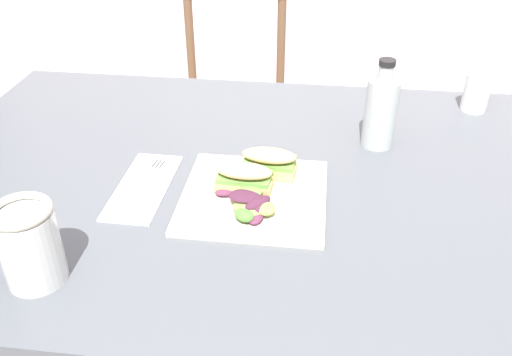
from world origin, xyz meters
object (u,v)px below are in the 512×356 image
sandwich_half_back (269,162)px  fork_on_napkin (146,180)px  dining_table (252,219)px  mason_jar_iced_tea (30,248)px  sandwich_half_front (243,177)px  cup_extra_side (476,93)px  chair_wooden_far (235,107)px  bottle_cold_brew (380,115)px  plate_lunch (253,196)px

sandwich_half_back → fork_on_napkin: (-0.24, -0.04, -0.03)m
dining_table → mason_jar_iced_tea: 0.48m
fork_on_napkin → mason_jar_iced_tea: 0.30m
sandwich_half_front → cup_extra_side: 0.67m
sandwich_half_back → mason_jar_iced_tea: size_ratio=0.82×
chair_wooden_far → sandwich_half_front: bearing=-79.6°
bottle_cold_brew → mason_jar_iced_tea: bearing=-137.9°
dining_table → bottle_cold_brew: size_ratio=7.12×
dining_table → plate_lunch: plate_lunch is taller
chair_wooden_far → sandwich_half_back: bearing=-76.5°
chair_wooden_far → mason_jar_iced_tea: mason_jar_iced_tea is taller
plate_lunch → fork_on_napkin: bearing=172.8°
sandwich_half_front → plate_lunch: bearing=-28.7°
sandwich_half_front → bottle_cold_brew: 0.35m
sandwich_half_back → mason_jar_iced_tea: (-0.33, -0.33, 0.02)m
dining_table → sandwich_half_back: (0.04, -0.01, 0.15)m
bottle_cold_brew → dining_table: bearing=-148.3°
bottle_cold_brew → fork_on_napkin: bearing=-155.1°
chair_wooden_far → fork_on_napkin: chair_wooden_far is taller
sandwich_half_back → bottle_cold_brew: bottle_cold_brew is taller
cup_extra_side → dining_table: bearing=-144.1°
chair_wooden_far → plate_lunch: size_ratio=3.23×
mason_jar_iced_tea → cup_extra_side: mason_jar_iced_tea is taller
plate_lunch → chair_wooden_far: bearing=101.4°
fork_on_napkin → cup_extra_side: bearing=30.7°
dining_table → bottle_cold_brew: (0.26, 0.16, 0.18)m
sandwich_half_front → bottle_cold_brew: (0.26, 0.23, 0.03)m
sandwich_half_back → bottle_cold_brew: (0.22, 0.17, 0.03)m
fork_on_napkin → bottle_cold_brew: bearing=24.9°
sandwich_half_front → cup_extra_side: (0.51, 0.44, 0.01)m
chair_wooden_far → fork_on_napkin: size_ratio=4.68×
fork_on_napkin → mason_jar_iced_tea: bearing=-107.6°
dining_table → sandwich_half_front: (-0.01, -0.07, 0.15)m
dining_table → sandwich_half_front: size_ratio=12.55×
chair_wooden_far → bottle_cold_brew: bearing=-59.3°
dining_table → bottle_cold_brew: bottle_cold_brew is taller
chair_wooden_far → cup_extra_side: (0.69, -0.54, 0.34)m
fork_on_napkin → plate_lunch: bearing=-7.2°
bottle_cold_brew → mason_jar_iced_tea: 0.74m
plate_lunch → cup_extra_side: bearing=42.4°
chair_wooden_far → sandwich_half_front: (0.18, -0.97, 0.33)m
cup_extra_side → fork_on_napkin: bearing=-149.3°
dining_table → plate_lunch: 0.14m
chair_wooden_far → sandwich_half_front: 1.04m
plate_lunch → sandwich_half_front: (-0.02, 0.01, 0.03)m
sandwich_half_back → cup_extra_side: size_ratio=1.22×
fork_on_napkin → bottle_cold_brew: bottle_cold_brew is taller
sandwich_half_back → fork_on_napkin: sandwich_half_back is taller
fork_on_napkin → cup_extra_side: (0.71, 0.42, 0.04)m
mason_jar_iced_tea → plate_lunch: bearing=39.9°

